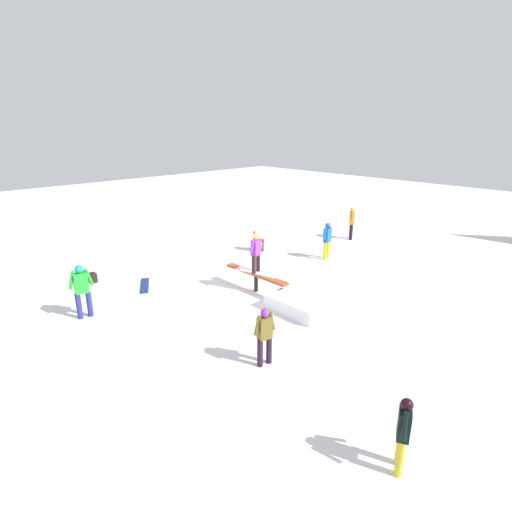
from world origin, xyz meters
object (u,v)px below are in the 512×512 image
Objects in this scene: main_rider_on_rail at (256,254)px; folding_chair at (258,241)px; bystander_blue at (327,239)px; bystander_black at (403,431)px; rail_feature at (256,276)px; backpack_on_snow at (93,278)px; bystander_orange at (352,221)px; bystander_green at (82,288)px; bystander_brown at (265,334)px; loose_snowboard_navy at (145,285)px.

folding_chair is (3.27, -3.26, -0.91)m from main_rider_on_rail.
bystander_blue is (0.43, -4.53, -0.45)m from main_rider_on_rail.
bystander_blue is (7.37, -7.97, 0.10)m from bystander_black.
rail_feature is at bearing 171.88° from folding_chair.
main_rider_on_rail is 6.03m from backpack_on_snow.
bystander_orange reaches higher than bystander_blue.
backpack_on_snow is at bearing -51.28° from bystander_orange.
main_rider_on_rail is at bearing -142.94° from backpack_on_snow.
bystander_black reaches higher than folding_chair.
bystander_black is at bearing -176.49° from folding_chair.
backpack_on_snow is (4.66, 3.65, -0.40)m from rail_feature.
bystander_orange reaches higher than bystander_black.
bystander_black is (-9.04, -1.51, -0.13)m from bystander_green.
main_rider_on_rail is 4.57m from bystander_blue.
folding_chair is (6.54, -6.13, -0.40)m from bystander_brown.
main_rider_on_rail is 4.71m from folding_chair.
bystander_black is 12.22m from folding_chair.
backpack_on_snow is at bearing -113.28° from loose_snowboard_navy.
bystander_green reaches higher than backpack_on_snow.
loose_snowboard_navy is (6.33, -0.37, -0.80)m from bystander_brown.
loose_snowboard_navy is at bearing 150.67° from bystander_blue.
folding_chair is at bearing 122.94° from loose_snowboard_navy.
bystander_brown reaches higher than rail_feature.
loose_snowboard_navy is at bearing 97.28° from bystander_brown.
loose_snowboard_navy is 1.60× the size of folding_chair.
rail_feature is 7.97× the size of backpack_on_snow.
loose_snowboard_navy is (10.00, -0.94, -0.76)m from bystander_black.
rail_feature is at bearing -142.94° from backpack_on_snow.
bystander_blue is at bearing 1.44° from bystander_green.
folding_chair is at bearing -149.44° from bystander_black.
folding_chair is (2.85, 1.27, -0.46)m from bystander_blue.
bystander_orange reaches higher than loose_snowboard_navy.
rail_feature is 3.99m from loose_snowboard_navy.
loose_snowboard_navy is (3.06, 2.50, -0.56)m from rail_feature.
bystander_orange is 1.13× the size of loose_snowboard_navy.
bystander_black is at bearing -146.03° from bystander_blue.
bystander_green reaches higher than rail_feature.
main_rider_on_rail is at bearing -11.58° from bystander_green.
main_rider_on_rail is 8.01m from bystander_orange.
backpack_on_snow is at bearing 37.45° from rail_feature.
bystander_orange is 14.06m from bystander_black.
bystander_brown is 1.04× the size of bystander_black.
bystander_orange is at bearing 34.28° from bystander_brown.
bystander_green is at bearing 134.91° from folding_chair.
bystander_green is at bearing 121.76° from bystander_brown.
backpack_on_snow is (7.93, 0.78, -0.64)m from bystander_brown.
rail_feature is at bearing 59.37° from bystander_brown.
bystander_black is at bearing -88.11° from bystander_brown.
bystander_orange reaches higher than folding_chair.
rail_feature is at bearing -142.53° from bystander_black.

